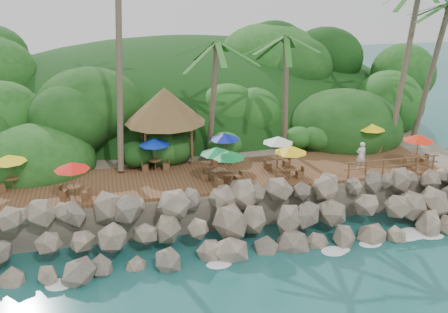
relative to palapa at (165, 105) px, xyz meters
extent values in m
plane|color=#19514F|center=(2.94, -9.47, -5.79)|extent=(140.00, 140.00, 0.00)
cube|color=gray|center=(2.94, 6.53, -4.74)|extent=(32.00, 25.20, 2.10)
ellipsoid|color=#143811|center=(2.94, 14.03, -5.79)|extent=(44.80, 28.00, 15.40)
cube|color=brown|center=(2.94, -3.47, -3.59)|extent=(26.00, 5.00, 0.20)
ellipsoid|color=white|center=(-6.06, -9.17, -5.76)|extent=(1.20, 0.80, 0.06)
ellipsoid|color=white|center=(-3.06, -9.17, -5.76)|extent=(1.20, 0.80, 0.06)
ellipsoid|color=white|center=(-0.06, -9.17, -5.76)|extent=(1.20, 0.80, 0.06)
ellipsoid|color=white|center=(2.94, -9.17, -5.76)|extent=(1.20, 0.80, 0.06)
ellipsoid|color=white|center=(5.94, -9.17, -5.76)|extent=(1.20, 0.80, 0.06)
ellipsoid|color=white|center=(8.94, -9.17, -5.76)|extent=(1.20, 0.80, 0.06)
ellipsoid|color=white|center=(11.94, -9.17, -5.76)|extent=(1.20, 0.80, 0.06)
cylinder|color=brown|center=(-2.56, -0.73, 3.52)|extent=(1.30, 2.67, 13.88)
cylinder|color=brown|center=(3.06, 0.01, 0.15)|extent=(0.90, 1.21, 7.27)
ellipsoid|color=#23601E|center=(3.06, 0.01, 3.79)|extent=(6.00, 6.00, 2.40)
cylinder|color=brown|center=(7.72, -0.42, 0.28)|extent=(0.91, 1.02, 7.55)
ellipsoid|color=#23601E|center=(7.72, -0.42, 4.05)|extent=(6.00, 6.00, 2.40)
cylinder|color=brown|center=(15.66, -1.04, 1.91)|extent=(2.11, 1.70, 10.69)
cylinder|color=brown|center=(17.77, -0.83, 1.21)|extent=(0.85, 1.83, 9.35)
ellipsoid|color=#23601E|center=(17.77, -0.83, 5.91)|extent=(6.00, 6.00, 2.40)
cylinder|color=brown|center=(-1.40, -1.40, -2.29)|extent=(0.16, 0.16, 2.40)
cylinder|color=brown|center=(1.40, -1.40, -2.29)|extent=(0.16, 0.16, 2.40)
cylinder|color=brown|center=(-1.40, 1.40, -2.29)|extent=(0.16, 0.16, 2.40)
cylinder|color=brown|center=(1.40, 1.40, -2.29)|extent=(0.16, 0.16, 2.40)
cone|color=brown|center=(0.00, 0.00, 0.01)|extent=(5.08, 5.08, 2.20)
cylinder|color=brown|center=(-0.92, -1.94, -3.16)|extent=(0.07, 0.07, 0.66)
cylinder|color=brown|center=(-0.92, -1.94, -2.82)|extent=(0.75, 0.75, 0.04)
cylinder|color=brown|center=(-0.92, -1.94, -2.51)|extent=(0.04, 0.04, 1.95)
cone|color=#0D2BB0|center=(-0.92, -1.94, -1.67)|extent=(1.86, 1.86, 0.40)
cube|color=brown|center=(-1.54, -1.93, -3.29)|extent=(0.38, 0.38, 0.41)
cube|color=brown|center=(-0.30, -1.95, -3.29)|extent=(0.38, 0.38, 0.41)
cylinder|color=brown|center=(6.45, -5.07, -3.16)|extent=(0.07, 0.07, 0.66)
cylinder|color=brown|center=(6.45, -5.07, -2.82)|extent=(0.75, 0.75, 0.04)
cylinder|color=brown|center=(6.45, -5.07, -2.51)|extent=(0.04, 0.04, 1.95)
cone|color=yellow|center=(6.45, -5.07, -1.67)|extent=(1.86, 1.86, 0.40)
cube|color=brown|center=(5.83, -5.10, -3.29)|extent=(0.39, 0.39, 0.41)
cube|color=brown|center=(7.08, -5.04, -3.29)|extent=(0.39, 0.39, 0.41)
cylinder|color=brown|center=(2.30, -4.35, -3.16)|extent=(0.07, 0.07, 0.66)
cylinder|color=brown|center=(2.30, -4.35, -2.82)|extent=(0.75, 0.75, 0.04)
cylinder|color=brown|center=(2.30, -4.35, -2.51)|extent=(0.04, 0.04, 1.95)
cone|color=#0D773B|center=(2.30, -4.35, -1.67)|extent=(1.86, 1.86, 0.40)
cube|color=brown|center=(1.73, -4.09, -3.29)|extent=(0.49, 0.49, 0.41)
cube|color=brown|center=(2.86, -4.61, -3.29)|extent=(0.49, 0.49, 0.41)
cylinder|color=brown|center=(6.32, -3.24, -3.16)|extent=(0.07, 0.07, 0.66)
cylinder|color=brown|center=(6.32, -3.24, -2.82)|extent=(0.75, 0.75, 0.04)
cylinder|color=brown|center=(6.32, -3.24, -2.51)|extent=(0.04, 0.04, 1.95)
cone|color=silver|center=(6.32, -3.24, -1.67)|extent=(1.86, 1.86, 0.40)
cube|color=brown|center=(5.70, -3.31, -3.29)|extent=(0.41, 0.41, 0.41)
cube|color=brown|center=(6.94, -3.17, -3.29)|extent=(0.41, 0.41, 0.41)
cylinder|color=brown|center=(13.09, -1.99, -3.16)|extent=(0.07, 0.07, 0.66)
cylinder|color=brown|center=(13.09, -1.99, -2.82)|extent=(0.75, 0.75, 0.04)
cylinder|color=brown|center=(13.09, -1.99, -2.51)|extent=(0.04, 0.04, 1.95)
cone|color=yellow|center=(13.09, -1.99, -1.67)|extent=(1.86, 1.86, 0.40)
cube|color=brown|center=(12.49, -1.84, -3.29)|extent=(0.45, 0.45, 0.41)
cube|color=brown|center=(13.69, -2.14, -3.29)|extent=(0.45, 0.45, 0.41)
cylinder|color=brown|center=(3.36, -1.87, -3.16)|extent=(0.07, 0.07, 0.66)
cylinder|color=brown|center=(3.36, -1.87, -2.82)|extent=(0.75, 0.75, 0.04)
cylinder|color=brown|center=(3.36, -1.87, -2.51)|extent=(0.04, 0.04, 1.95)
cone|color=#0B1799|center=(3.36, -1.87, -1.67)|extent=(1.86, 1.86, 0.40)
cube|color=brown|center=(2.74, -1.91, -3.29)|extent=(0.39, 0.39, 0.41)
cube|color=brown|center=(3.98, -1.83, -3.29)|extent=(0.39, 0.39, 0.41)
cylinder|color=brown|center=(-8.86, -2.99, -3.16)|extent=(0.07, 0.07, 0.66)
cylinder|color=brown|center=(-8.86, -2.99, -2.82)|extent=(0.75, 0.75, 0.04)
cylinder|color=brown|center=(-8.86, -2.99, -2.51)|extent=(0.04, 0.04, 1.95)
cone|color=yellow|center=(-8.86, -2.99, -1.67)|extent=(1.86, 1.86, 0.40)
cube|color=brown|center=(-9.43, -3.23, -3.29)|extent=(0.49, 0.49, 0.41)
cube|color=brown|center=(-8.28, -2.76, -3.29)|extent=(0.49, 0.49, 0.41)
cylinder|color=brown|center=(2.84, -5.07, -3.16)|extent=(0.07, 0.07, 0.66)
cylinder|color=brown|center=(2.84, -5.07, -2.82)|extent=(0.75, 0.75, 0.04)
cylinder|color=brown|center=(2.84, -5.07, -2.51)|extent=(0.04, 0.04, 1.95)
cone|color=#0C6E2F|center=(2.84, -5.07, -1.67)|extent=(1.86, 1.86, 0.40)
cube|color=brown|center=(2.25, -5.27, -3.29)|extent=(0.47, 0.47, 0.41)
cube|color=brown|center=(3.43, -4.87, -3.29)|extent=(0.47, 0.47, 0.41)
cylinder|color=brown|center=(14.74, -4.82, -3.16)|extent=(0.07, 0.07, 0.66)
cylinder|color=brown|center=(14.74, -4.82, -2.82)|extent=(0.75, 0.75, 0.04)
cylinder|color=brown|center=(14.74, -4.82, -2.51)|extent=(0.04, 0.04, 1.95)
cone|color=red|center=(14.74, -4.82, -1.67)|extent=(1.86, 1.86, 0.40)
cube|color=brown|center=(14.13, -4.87, -3.29)|extent=(0.40, 0.40, 0.41)
cube|color=brown|center=(15.36, -4.77, -3.29)|extent=(0.40, 0.40, 0.41)
cylinder|color=brown|center=(-5.52, -4.95, -3.16)|extent=(0.07, 0.07, 0.66)
cylinder|color=brown|center=(-5.52, -4.95, -2.82)|extent=(0.75, 0.75, 0.04)
cylinder|color=brown|center=(-5.52, -4.95, -2.51)|extent=(0.04, 0.04, 1.95)
cone|color=red|center=(-5.52, -4.95, -1.67)|extent=(1.86, 1.86, 0.40)
cube|color=brown|center=(-6.09, -4.71, -3.29)|extent=(0.49, 0.49, 0.41)
cube|color=brown|center=(-4.95, -5.20, -3.29)|extent=(0.49, 0.49, 0.41)
cylinder|color=brown|center=(9.76, -5.82, -2.99)|extent=(0.10, 0.10, 1.00)
cylinder|color=brown|center=(10.86, -5.82, -2.99)|extent=(0.10, 0.10, 1.00)
cylinder|color=brown|center=(11.96, -5.82, -2.99)|extent=(0.10, 0.10, 1.00)
cylinder|color=brown|center=(13.06, -5.82, -2.99)|extent=(0.10, 0.10, 1.00)
cylinder|color=brown|center=(14.16, -5.82, -2.99)|extent=(0.10, 0.10, 1.00)
cylinder|color=brown|center=(15.26, -5.82, -2.99)|extent=(0.10, 0.10, 1.00)
cube|color=brown|center=(12.51, -5.82, -2.54)|extent=(6.10, 0.06, 0.06)
cube|color=brown|center=(12.51, -5.82, -2.94)|extent=(6.10, 0.06, 0.06)
imported|color=silver|center=(11.17, -4.54, -2.64)|extent=(0.62, 0.41, 1.70)
camera|label=1|loc=(-3.56, -30.97, 7.93)|focal=41.33mm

